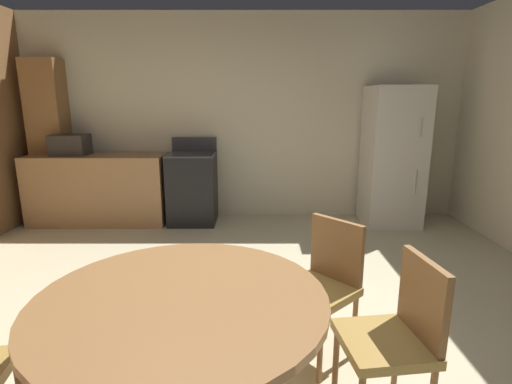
{
  "coord_description": "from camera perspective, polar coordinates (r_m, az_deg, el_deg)",
  "views": [
    {
      "loc": [
        0.17,
        -2.29,
        1.59
      ],
      "look_at": [
        0.15,
        0.91,
        0.83
      ],
      "focal_mm": 27.32,
      "sensor_mm": 36.0,
      "label": 1
    }
  ],
  "objects": [
    {
      "name": "microwave",
      "position": [
        5.55,
        -25.31,
        6.28
      ],
      "size": [
        0.44,
        0.32,
        0.26
      ],
      "primitive_type": "cube",
      "color": "#2D2B28",
      "rests_on": "kitchen_counter"
    },
    {
      "name": "pantry_column",
      "position": [
        5.86,
        -27.52,
        6.56
      ],
      "size": [
        0.44,
        0.36,
        2.1
      ],
      "primitive_type": "cube",
      "color": "olive",
      "rests_on": "ground"
    },
    {
      "name": "kitchen_counter",
      "position": [
        5.51,
        -21.66,
        0.45
      ],
      "size": [
        1.75,
        0.6,
        0.9
      ],
      "primitive_type": "cube",
      "color": "#9E754C",
      "rests_on": "ground"
    },
    {
      "name": "oven_range",
      "position": [
        5.18,
        -8.99,
        0.66
      ],
      "size": [
        0.6,
        0.6,
        1.1
      ],
      "color": "black",
      "rests_on": "ground"
    },
    {
      "name": "wall_back",
      "position": [
        5.39,
        -1.54,
        10.78
      ],
      "size": [
        6.13,
        0.12,
        2.7
      ],
      "primitive_type": "cube",
      "color": "beige",
      "rests_on": "ground"
    },
    {
      "name": "chair_northeast",
      "position": [
        2.51,
        10.2,
        -12.59
      ],
      "size": [
        0.57,
        0.57,
        0.87
      ],
      "rotation": [
        0.0,
        0.0,
        3.88
      ],
      "color": "olive",
      "rests_on": "ground"
    },
    {
      "name": "chair_east",
      "position": [
        2.11,
        20.23,
        -18.74
      ],
      "size": [
        0.45,
        0.45,
        0.87
      ],
      "rotation": [
        0.0,
        0.0,
        3.27
      ],
      "color": "olive",
      "rests_on": "ground"
    },
    {
      "name": "ground_plane",
      "position": [
        2.79,
        -3.46,
        -21.39
      ],
      "size": [
        14.0,
        14.0,
        0.0
      ],
      "primitive_type": "plane",
      "color": "beige"
    },
    {
      "name": "dining_table",
      "position": [
        1.86,
        -10.45,
        -18.9
      ],
      "size": [
        1.28,
        1.28,
        0.76
      ],
      "color": "olive",
      "rests_on": "ground"
    },
    {
      "name": "refrigerator",
      "position": [
        5.28,
        19.64,
        4.84
      ],
      "size": [
        0.68,
        0.68,
        1.76
      ],
      "color": "silver",
      "rests_on": "ground"
    }
  ]
}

